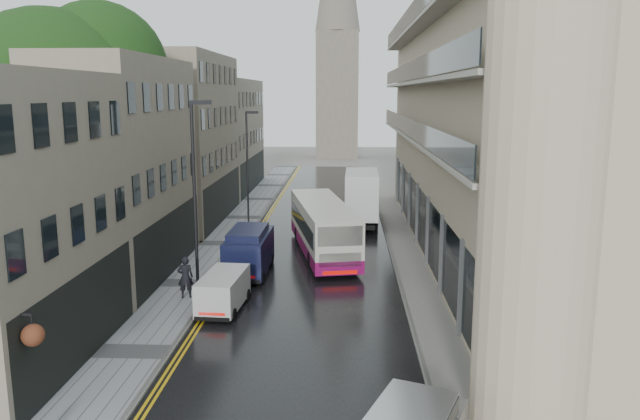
# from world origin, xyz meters

# --- Properties ---
(road) EXTENTS (9.00, 85.00, 0.02)m
(road) POSITION_xyz_m (0.00, 27.50, 0.01)
(road) COLOR black
(road) RESTS_ON ground
(left_sidewalk) EXTENTS (2.70, 85.00, 0.12)m
(left_sidewalk) POSITION_xyz_m (-5.85, 27.50, 0.06)
(left_sidewalk) COLOR gray
(left_sidewalk) RESTS_ON ground
(right_sidewalk) EXTENTS (1.80, 85.00, 0.12)m
(right_sidewalk) POSITION_xyz_m (5.40, 27.50, 0.06)
(right_sidewalk) COLOR slate
(right_sidewalk) RESTS_ON ground
(old_shop_row) EXTENTS (4.50, 56.00, 12.00)m
(old_shop_row) POSITION_xyz_m (-9.45, 30.00, 6.00)
(old_shop_row) COLOR gray
(old_shop_row) RESTS_ON ground
(modern_block) EXTENTS (8.00, 40.00, 14.00)m
(modern_block) POSITION_xyz_m (10.30, 26.00, 7.00)
(modern_block) COLOR tan
(modern_block) RESTS_ON ground
(church_spire) EXTENTS (6.40, 6.40, 40.00)m
(church_spire) POSITION_xyz_m (0.50, 82.00, 20.00)
(church_spire) COLOR #73695B
(church_spire) RESTS_ON ground
(tree_near) EXTENTS (10.56, 10.56, 13.89)m
(tree_near) POSITION_xyz_m (-12.50, 20.00, 6.95)
(tree_near) COLOR black
(tree_near) RESTS_ON ground
(tree_far) EXTENTS (9.24, 9.24, 12.46)m
(tree_far) POSITION_xyz_m (-12.20, 33.00, 6.23)
(tree_far) COLOR black
(tree_far) RESTS_ON ground
(cream_bus) EXTENTS (4.64, 11.43, 3.04)m
(cream_bus) POSITION_xyz_m (-0.05, 22.34, 1.54)
(cream_bus) COLOR beige
(cream_bus) RESTS_ON road
(white_lorry) EXTENTS (2.38, 7.53, 3.93)m
(white_lorry) POSITION_xyz_m (1.88, 32.26, 1.99)
(white_lorry) COLOR silver
(white_lorry) RESTS_ON road
(white_van) EXTENTS (1.84, 3.80, 1.67)m
(white_van) POSITION_xyz_m (-4.30, 14.47, 0.86)
(white_van) COLOR silver
(white_van) RESTS_ON road
(navy_van) EXTENTS (2.06, 5.01, 2.54)m
(navy_van) POSITION_xyz_m (-4.15, 19.65, 1.29)
(navy_van) COLOR black
(navy_van) RESTS_ON road
(pedestrian) EXTENTS (0.79, 0.60, 1.94)m
(pedestrian) POSITION_xyz_m (-5.47, 16.98, 1.09)
(pedestrian) COLOR black
(pedestrian) RESTS_ON left_sidewalk
(lamp_post_near) EXTENTS (1.01, 0.55, 8.87)m
(lamp_post_near) POSITION_xyz_m (-5.35, 18.76, 4.55)
(lamp_post_near) COLOR black
(lamp_post_near) RESTS_ON left_sidewalk
(lamp_post_far) EXTENTS (0.91, 0.48, 7.96)m
(lamp_post_far) POSITION_xyz_m (-5.13, 33.35, 4.10)
(lamp_post_far) COLOR black
(lamp_post_far) RESTS_ON left_sidewalk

